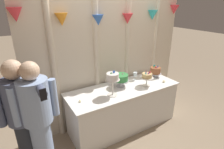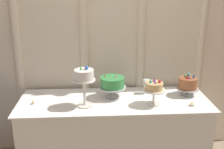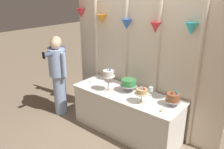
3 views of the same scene
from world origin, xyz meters
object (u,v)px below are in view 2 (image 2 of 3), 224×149
object	(u,v)px
cake_table	(114,133)
tealight_far_left	(33,103)
cake_display_midright	(154,88)
cake_display_rightmost	(188,84)
cake_display_midleft	(112,83)
wine_glass	(147,83)
cake_display_leftmost	(84,78)
tealight_near_left	(192,105)

from	to	relation	value
cake_table	tealight_far_left	size ratio (longest dim) A/B	53.63
cake_display_midright	cake_display_rightmost	distance (m)	0.48
cake_display_midleft	wine_glass	size ratio (longest dim) A/B	1.90
cake_table	cake_display_leftmost	world-z (taller)	cake_display_leftmost
cake_display_midleft	tealight_near_left	xyz separation A→B (m)	(0.78, -0.27, -0.15)
tealight_near_left	cake_display_midleft	bearing A→B (deg)	161.05
wine_glass	cake_table	bearing A→B (deg)	-154.80
cake_display_rightmost	wine_glass	distance (m)	0.44
cake_display_leftmost	cake_display_rightmost	xyz separation A→B (m)	(1.11, 0.22, -0.17)
cake_table	wine_glass	xyz separation A→B (m)	(0.37, 0.18, 0.50)
wine_glass	cake_display_midright	bearing A→B (deg)	-87.00
cake_table	cake_display_leftmost	bearing A→B (deg)	-158.44
cake_table	cake_display_midright	distance (m)	0.70
cake_display_midright	wine_glass	size ratio (longest dim) A/B	1.78
cake_display_midright	cake_display_rightmost	bearing A→B (deg)	28.52
cake_display_midleft	tealight_near_left	size ratio (longest dim) A/B	5.77
tealight_far_left	tealight_near_left	distance (m)	1.60
cake_display_midleft	cake_display_midright	world-z (taller)	cake_display_midright
tealight_far_left	cake_display_leftmost	bearing A→B (deg)	-7.59
cake_display_rightmost	tealight_near_left	bearing A→B (deg)	-98.20
cake_display_leftmost	wine_glass	distance (m)	0.76
cake_table	cake_display_leftmost	size ratio (longest dim) A/B	4.81
cake_display_midleft	tealight_far_left	distance (m)	0.84
cake_table	tealight_near_left	size ratio (longest dim) A/B	38.70
cake_table	cake_display_rightmost	xyz separation A→B (m)	(0.81, 0.10, 0.52)
cake_display_midleft	cake_display_rightmost	distance (m)	0.82
cake_display_midleft	cake_display_midright	size ratio (longest dim) A/B	1.07
cake_display_leftmost	tealight_near_left	xyz separation A→B (m)	(1.07, -0.06, -0.28)
cake_display_midright	tealight_near_left	size ratio (longest dim) A/B	5.39
cake_display_rightmost	wine_glass	bearing A→B (deg)	169.82
cake_display_midright	wine_glass	distance (m)	0.31
cake_display_midright	cake_display_rightmost	size ratio (longest dim) A/B	1.15
cake_table	cake_display_midleft	distance (m)	0.55
cake_display_leftmost	cake_table	bearing A→B (deg)	21.56
cake_display_midright	tealight_far_left	bearing A→B (deg)	176.12
cake_table	tealight_near_left	bearing A→B (deg)	-13.47
wine_glass	tealight_near_left	distance (m)	0.54
cake_display_midright	cake_table	bearing A→B (deg)	161.23
cake_display_leftmost	cake_display_rightmost	world-z (taller)	cake_display_leftmost
cake_display_leftmost	tealight_far_left	bearing A→B (deg)	172.41
cake_display_rightmost	wine_glass	xyz separation A→B (m)	(-0.44, 0.08, -0.01)
cake_display_leftmost	wine_glass	size ratio (longest dim) A/B	2.66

